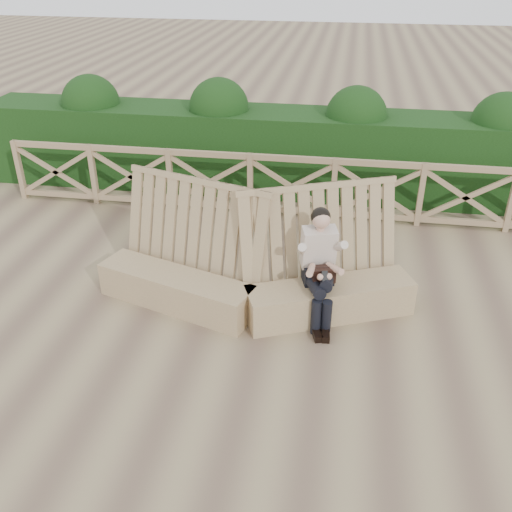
# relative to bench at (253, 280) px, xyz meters

# --- Properties ---
(ground) EXTENTS (60.00, 60.00, 0.00)m
(ground) POSITION_rel_bench_xyz_m (0.18, -0.65, -0.40)
(ground) COLOR brown
(ground) RESTS_ON ground
(bench) EXTENTS (4.16, 1.53, 1.59)m
(bench) POSITION_rel_bench_xyz_m (0.00, 0.00, 0.00)
(bench) COLOR #927853
(bench) RESTS_ON ground
(woman) EXTENTS (0.53, 0.93, 1.46)m
(woman) POSITION_rel_bench_xyz_m (0.85, -0.07, 0.38)
(woman) COLOR black
(woman) RESTS_ON ground
(guardrail) EXTENTS (10.10, 0.09, 1.10)m
(guardrail) POSITION_rel_bench_xyz_m (0.18, 2.85, 0.15)
(guardrail) COLOR #947F56
(guardrail) RESTS_ON ground
(hedge) EXTENTS (12.00, 1.20, 1.50)m
(hedge) POSITION_rel_bench_xyz_m (0.18, 4.05, 0.35)
(hedge) COLOR black
(hedge) RESTS_ON ground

